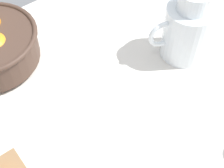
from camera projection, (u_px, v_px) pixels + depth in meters
The scene contains 2 objects.
ground_plane at pixel (123, 97), 80.83cm from camera, with size 111.59×86.37×3.00cm, color silver.
juice_pitcher at pixel (186, 32), 82.44cm from camera, with size 16.40×11.80×19.58cm.
Camera 1 is at (-31.30, -35.76, 64.01)cm, focal length 53.78 mm.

